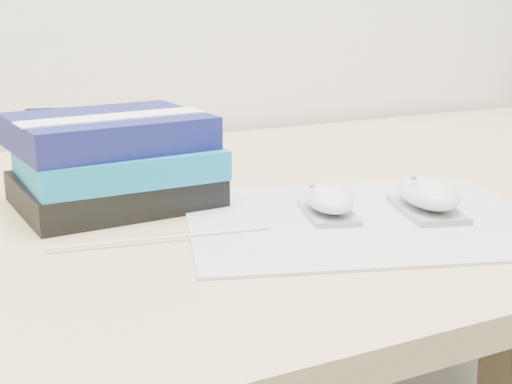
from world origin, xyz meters
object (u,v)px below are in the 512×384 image
desk (252,340)px  book_stack (114,161)px  mouse_front (428,195)px  mouse_rear (329,201)px  pouch (75,148)px

desk → book_stack: size_ratio=7.06×
book_stack → mouse_front: bearing=-33.7°
book_stack → mouse_rear: bearing=-39.5°
mouse_front → pouch: 0.45m
desk → mouse_front: mouse_front is taller
mouse_rear → pouch: pouch is taller
mouse_rear → book_stack: bearing=140.5°
mouse_rear → desk: bearing=90.0°
mouse_front → pouch: pouch is taller
book_stack → pouch: bearing=99.5°
mouse_rear → pouch: 0.35m
mouse_front → book_stack: book_stack is taller
mouse_rear → mouse_front: (0.10, -0.04, 0.00)m
mouse_front → desk: bearing=114.6°
desk → book_stack: 0.35m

